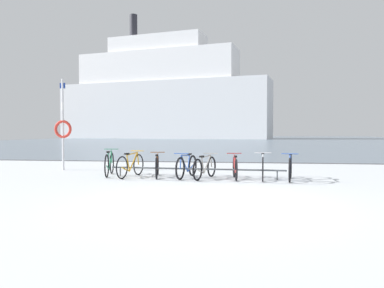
{
  "coord_description": "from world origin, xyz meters",
  "views": [
    {
      "loc": [
        0.65,
        -7.17,
        1.4
      ],
      "look_at": [
        -1.35,
        7.53,
        0.92
      ],
      "focal_mm": 34.94,
      "sensor_mm": 36.0,
      "label": 1
    }
  ],
  "objects_px": {
    "bicycle_3": "(187,166)",
    "ferry_ship": "(161,96)",
    "bicycle_5": "(235,168)",
    "bicycle_1": "(131,165)",
    "bicycle_6": "(263,167)",
    "bicycle_2": "(157,166)",
    "rescue_post": "(63,126)",
    "bicycle_4": "(205,167)",
    "bicycle_7": "(290,168)",
    "bicycle_0": "(109,164)"
  },
  "relations": [
    {
      "from": "bicycle_0",
      "to": "bicycle_4",
      "type": "relative_size",
      "value": 1.04
    },
    {
      "from": "bicycle_2",
      "to": "bicycle_4",
      "type": "bearing_deg",
      "value": -8.46
    },
    {
      "from": "bicycle_0",
      "to": "bicycle_7",
      "type": "bearing_deg",
      "value": -4.02
    },
    {
      "from": "bicycle_3",
      "to": "rescue_post",
      "type": "bearing_deg",
      "value": 160.12
    },
    {
      "from": "bicycle_1",
      "to": "bicycle_3",
      "type": "xyz_separation_m",
      "value": [
        1.76,
        -0.01,
        -0.01
      ]
    },
    {
      "from": "bicycle_3",
      "to": "ferry_ship",
      "type": "height_order",
      "value": "ferry_ship"
    },
    {
      "from": "bicycle_0",
      "to": "bicycle_4",
      "type": "distance_m",
      "value": 3.13
    },
    {
      "from": "bicycle_0",
      "to": "bicycle_7",
      "type": "distance_m",
      "value": 5.6
    },
    {
      "from": "bicycle_0",
      "to": "rescue_post",
      "type": "xyz_separation_m",
      "value": [
        -2.32,
        1.51,
        1.23
      ]
    },
    {
      "from": "bicycle_1",
      "to": "bicycle_4",
      "type": "height_order",
      "value": "bicycle_1"
    },
    {
      "from": "bicycle_6",
      "to": "bicycle_7",
      "type": "relative_size",
      "value": 1.02
    },
    {
      "from": "bicycle_1",
      "to": "bicycle_7",
      "type": "xyz_separation_m",
      "value": [
        4.81,
        -0.15,
        -0.0
      ]
    },
    {
      "from": "bicycle_5",
      "to": "bicycle_7",
      "type": "bearing_deg",
      "value": -1.86
    },
    {
      "from": "bicycle_2",
      "to": "rescue_post",
      "type": "relative_size",
      "value": 0.5
    },
    {
      "from": "bicycle_4",
      "to": "ferry_ship",
      "type": "distance_m",
      "value": 72.42
    },
    {
      "from": "bicycle_6",
      "to": "ferry_ship",
      "type": "bearing_deg",
      "value": 104.87
    },
    {
      "from": "bicycle_0",
      "to": "ferry_ship",
      "type": "bearing_deg",
      "value": 101.17
    },
    {
      "from": "bicycle_5",
      "to": "ferry_ship",
      "type": "height_order",
      "value": "ferry_ship"
    },
    {
      "from": "bicycle_2",
      "to": "bicycle_5",
      "type": "bearing_deg",
      "value": -4.34
    },
    {
      "from": "bicycle_1",
      "to": "bicycle_2",
      "type": "xyz_separation_m",
      "value": [
        0.82,
        0.08,
        -0.02
      ]
    },
    {
      "from": "bicycle_0",
      "to": "bicycle_7",
      "type": "xyz_separation_m",
      "value": [
        5.59,
        -0.39,
        -0.02
      ]
    },
    {
      "from": "bicycle_1",
      "to": "ferry_ship",
      "type": "relative_size",
      "value": 0.04
    },
    {
      "from": "bicycle_1",
      "to": "bicycle_7",
      "type": "bearing_deg",
      "value": -1.8
    },
    {
      "from": "bicycle_1",
      "to": "rescue_post",
      "type": "height_order",
      "value": "rescue_post"
    },
    {
      "from": "rescue_post",
      "to": "ferry_ship",
      "type": "height_order",
      "value": "ferry_ship"
    },
    {
      "from": "bicycle_2",
      "to": "rescue_post",
      "type": "height_order",
      "value": "rescue_post"
    },
    {
      "from": "bicycle_0",
      "to": "bicycle_1",
      "type": "height_order",
      "value": "bicycle_0"
    },
    {
      "from": "bicycle_0",
      "to": "bicycle_2",
      "type": "bearing_deg",
      "value": -5.67
    },
    {
      "from": "bicycle_2",
      "to": "bicycle_7",
      "type": "distance_m",
      "value": 4.0
    },
    {
      "from": "bicycle_2",
      "to": "bicycle_1",
      "type": "bearing_deg",
      "value": -174.24
    },
    {
      "from": "bicycle_5",
      "to": "bicycle_7",
      "type": "xyz_separation_m",
      "value": [
        1.59,
        -0.05,
        0.02
      ]
    },
    {
      "from": "bicycle_6",
      "to": "bicycle_2",
      "type": "bearing_deg",
      "value": 177.06
    },
    {
      "from": "bicycle_4",
      "to": "bicycle_1",
      "type": "bearing_deg",
      "value": 176.51
    },
    {
      "from": "bicycle_3",
      "to": "bicycle_7",
      "type": "bearing_deg",
      "value": -2.65
    },
    {
      "from": "bicycle_1",
      "to": "bicycle_4",
      "type": "bearing_deg",
      "value": -3.49
    },
    {
      "from": "bicycle_2",
      "to": "bicycle_7",
      "type": "xyz_separation_m",
      "value": [
        3.99,
        -0.23,
        0.02
      ]
    },
    {
      "from": "bicycle_7",
      "to": "bicycle_5",
      "type": "bearing_deg",
      "value": 178.14
    },
    {
      "from": "bicycle_3",
      "to": "bicycle_2",
      "type": "bearing_deg",
      "value": 174.37
    },
    {
      "from": "bicycle_1",
      "to": "rescue_post",
      "type": "xyz_separation_m",
      "value": [
        -3.1,
        1.75,
        1.24
      ]
    },
    {
      "from": "rescue_post",
      "to": "bicycle_6",
      "type": "bearing_deg",
      "value": -14.38
    },
    {
      "from": "bicycle_5",
      "to": "bicycle_1",
      "type": "bearing_deg",
      "value": 178.23
    },
    {
      "from": "rescue_post",
      "to": "ferry_ship",
      "type": "xyz_separation_m",
      "value": [
        -11.4,
        67.97,
        7.71
      ]
    },
    {
      "from": "bicycle_3",
      "to": "bicycle_4",
      "type": "xyz_separation_m",
      "value": [
        0.57,
        -0.13,
        -0.01
      ]
    },
    {
      "from": "bicycle_0",
      "to": "bicycle_1",
      "type": "bearing_deg",
      "value": -17.27
    },
    {
      "from": "bicycle_5",
      "to": "ferry_ship",
      "type": "distance_m",
      "value": 72.59
    },
    {
      "from": "bicycle_4",
      "to": "bicycle_5",
      "type": "distance_m",
      "value": 0.89
    },
    {
      "from": "bicycle_2",
      "to": "ferry_ship",
      "type": "xyz_separation_m",
      "value": [
        -15.31,
        69.64,
        8.98
      ]
    },
    {
      "from": "bicycle_3",
      "to": "bicycle_4",
      "type": "relative_size",
      "value": 1.03
    },
    {
      "from": "bicycle_3",
      "to": "bicycle_5",
      "type": "xyz_separation_m",
      "value": [
        1.46,
        -0.09,
        -0.01
      ]
    },
    {
      "from": "bicycle_1",
      "to": "bicycle_3",
      "type": "distance_m",
      "value": 1.76
    }
  ]
}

